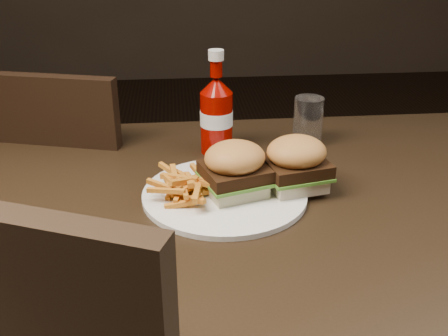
{
  "coord_description": "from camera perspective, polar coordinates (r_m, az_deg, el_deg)",
  "views": [
    {
      "loc": [
        -0.08,
        -0.76,
        1.18
      ],
      "look_at": [
        0.0,
        0.03,
        0.8
      ],
      "focal_mm": 42.0,
      "sensor_mm": 36.0,
      "label": 1
    }
  ],
  "objects": [
    {
      "name": "ketchup_bottle",
      "position": [
        1.05,
        -0.82,
        4.83
      ],
      "size": [
        0.08,
        0.08,
        0.13
      ],
      "primitive_type": "cylinder",
      "rotation": [
        0.0,
        0.0,
        -0.4
      ],
      "color": "#7D0500",
      "rests_on": "dining_table"
    },
    {
      "name": "tumbler",
      "position": [
        1.1,
        9.13,
        5.21
      ],
      "size": [
        0.08,
        0.08,
        0.09
      ],
      "primitive_type": "cylinder",
      "rotation": [
        0.0,
        0.0,
        0.34
      ],
      "color": "white",
      "rests_on": "dining_table"
    },
    {
      "name": "plate",
      "position": [
        0.9,
        0.06,
        -2.88
      ],
      "size": [
        0.28,
        0.28,
        0.01
      ],
      "primitive_type": "cylinder",
      "color": "white",
      "rests_on": "dining_table"
    },
    {
      "name": "fries_pile",
      "position": [
        0.89,
        -4.02,
        -1.32
      ],
      "size": [
        0.13,
        0.13,
        0.05
      ],
      "primitive_type": null,
      "rotation": [
        0.0,
        0.0,
        0.09
      ],
      "color": "orange",
      "rests_on": "plate"
    },
    {
      "name": "chair_far",
      "position": [
        1.49,
        -15.07,
        -5.74
      ],
      "size": [
        0.54,
        0.54,
        0.04
      ],
      "primitive_type": "cube",
      "rotation": [
        0.0,
        0.0,
        2.87
      ],
      "color": "black",
      "rests_on": "ground"
    },
    {
      "name": "sandwich_half_a",
      "position": [
        0.89,
        1.15,
        -2.04
      ],
      "size": [
        0.11,
        0.11,
        0.02
      ],
      "primitive_type": "cube",
      "rotation": [
        0.0,
        0.0,
        0.3
      ],
      "color": "beige",
      "rests_on": "plate"
    },
    {
      "name": "sandwich_half_b",
      "position": [
        0.92,
        7.71,
        -1.34
      ],
      "size": [
        0.11,
        0.1,
        0.02
      ],
      "primitive_type": "cube",
      "rotation": [
        0.0,
        0.0,
        0.21
      ],
      "color": "#FCF0C2",
      "rests_on": "plate"
    },
    {
      "name": "dining_table",
      "position": [
        0.89,
        0.08,
        -4.94
      ],
      "size": [
        1.2,
        0.8,
        0.04
      ],
      "primitive_type": "cube",
      "color": "black",
      "rests_on": "ground"
    }
  ]
}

